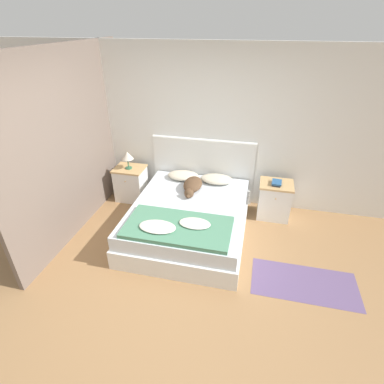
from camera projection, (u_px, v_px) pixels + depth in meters
ground_plane at (173, 284)px, 3.65m from camera, size 16.00×16.00×0.00m
wall_back at (208, 128)px, 4.80m from camera, size 9.00×0.06×2.55m
wall_side_left at (74, 143)px, 4.23m from camera, size 0.06×3.10×2.55m
bed at (189, 219)px, 4.42m from camera, size 1.64×1.98×0.49m
headboard at (203, 169)px, 5.10m from camera, size 1.72×0.06×1.12m
nightstand_left at (131, 183)px, 5.24m from camera, size 0.51×0.43×0.60m
nightstand_right at (274, 200)px, 4.76m from camera, size 0.51×0.43×0.60m
pillow_left at (183, 176)px, 4.97m from camera, size 0.52×0.34×0.11m
pillow_right at (217, 179)px, 4.86m from camera, size 0.52×0.34×0.11m
quilt at (177, 227)px, 3.78m from camera, size 1.35×0.71×0.10m
dog at (193, 185)px, 4.62m from camera, size 0.28×0.65×0.17m
book_stack at (277, 183)px, 4.58m from camera, size 0.16×0.20×0.05m
table_lamp at (127, 156)px, 4.96m from camera, size 0.20×0.20×0.30m
rug at (304, 283)px, 3.66m from camera, size 1.26×0.62×0.00m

